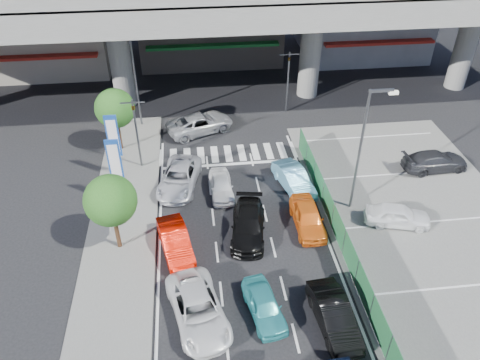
{
  "coord_description": "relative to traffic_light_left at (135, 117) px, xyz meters",
  "views": [
    {
      "loc": [
        -2.49,
        -15.74,
        18.68
      ],
      "look_at": [
        0.13,
        6.64,
        2.2
      ],
      "focal_mm": 35.0,
      "sensor_mm": 36.0,
      "label": 1
    }
  ],
  "objects": [
    {
      "name": "taxi_teal_mid",
      "position": [
        6.55,
        -13.45,
        -3.32
      ],
      "size": [
        2.06,
        3.79,
        1.22
      ],
      "primitive_type": "imported",
      "rotation": [
        0.0,
        0.0,
        0.18
      ],
      "color": "teal",
      "rests_on": "ground"
    },
    {
      "name": "parked_sedan_white",
      "position": [
        15.42,
        -7.92,
        -3.23
      ],
      "size": [
        4.08,
        2.46,
        1.3
      ],
      "primitive_type": "imported",
      "rotation": [
        0.0,
        0.0,
        1.31
      ],
      "color": "white",
      "rests_on": "parking_lot"
    },
    {
      "name": "hatch_black_mid_right",
      "position": [
        9.69,
        -14.47,
        -3.25
      ],
      "size": [
        1.82,
        4.3,
        1.38
      ],
      "primitive_type": "imported",
      "rotation": [
        0.0,
        0.0,
        0.09
      ],
      "color": "black",
      "rests_on": "ground"
    },
    {
      "name": "sedan_white_mid_left",
      "position": [
        3.39,
        -13.38,
        -3.25
      ],
      "size": [
        3.34,
        5.35,
        1.38
      ],
      "primitive_type": "imported",
      "rotation": [
        0.0,
        0.0,
        0.22
      ],
      "color": "white",
      "rests_on": "ground"
    },
    {
      "name": "sidewalk_left",
      "position": [
        -0.8,
        -8.0,
        -3.88
      ],
      "size": [
        4.0,
        30.0,
        0.12
      ],
      "primitive_type": "cube",
      "color": "#5B5B59",
      "rests_on": "ground"
    },
    {
      "name": "taxi_orange_right",
      "position": [
        10.11,
        -7.45,
        -3.25
      ],
      "size": [
        1.66,
        4.06,
        1.38
      ],
      "primitive_type": "imported",
      "rotation": [
        0.0,
        0.0,
        0.01
      ],
      "color": "orange",
      "rests_on": "ground"
    },
    {
      "name": "wagon_silver_front_left",
      "position": [
        2.63,
        -2.59,
        -3.25
      ],
      "size": [
        3.32,
        5.35,
        1.38
      ],
      "primitive_type": "imported",
      "rotation": [
        0.0,
        0.0,
        -0.22
      ],
      "color": "silver",
      "rests_on": "ground"
    },
    {
      "name": "fence_run",
      "position": [
        11.5,
        -11.0,
        -3.04
      ],
      "size": [
        0.16,
        22.0,
        1.8
      ],
      "primitive_type": null,
      "color": "#216035",
      "rests_on": "ground"
    },
    {
      "name": "traffic_light_left",
      "position": [
        0.0,
        0.0,
        0.0
      ],
      "size": [
        1.6,
        1.24,
        5.2
      ],
      "color": "#595B60",
      "rests_on": "ground"
    },
    {
      "name": "ground",
      "position": [
        6.2,
        -12.0,
        -3.94
      ],
      "size": [
        120.0,
        120.0,
        0.0
      ],
      "primitive_type": "plane",
      "color": "black",
      "rests_on": "ground"
    },
    {
      "name": "parked_sedan_dgrey",
      "position": [
        20.2,
        -2.71,
        -3.22
      ],
      "size": [
        4.65,
        2.1,
        1.32
      ],
      "primitive_type": "imported",
      "rotation": [
        0.0,
        0.0,
        1.63
      ],
      "color": "#2D2E32",
      "rests_on": "parking_lot"
    },
    {
      "name": "sedan_white_front_mid",
      "position": [
        5.31,
        -3.67,
        -3.33
      ],
      "size": [
        1.55,
        3.61,
        1.22
      ],
      "primitive_type": "imported",
      "rotation": [
        0.0,
        0.0,
        0.03
      ],
      "color": "white",
      "rests_on": "ground"
    },
    {
      "name": "parking_lot",
      "position": [
        17.2,
        -10.0,
        -3.91
      ],
      "size": [
        12.0,
        28.0,
        0.06
      ],
      "primitive_type": "cube",
      "color": "#5B5B59",
      "rests_on": "ground"
    },
    {
      "name": "signboard_near",
      "position": [
        -1.0,
        -4.01,
        -0.87
      ],
      "size": [
        0.8,
        0.14,
        4.7
      ],
      "color": "#595B60",
      "rests_on": "ground"
    },
    {
      "name": "street_lamp_right",
      "position": [
        13.37,
        -6.0,
        0.83
      ],
      "size": [
        1.65,
        0.22,
        8.0
      ],
      "color": "#595B60",
      "rests_on": "ground"
    },
    {
      "name": "kei_truck_front_right",
      "position": [
        10.07,
        -3.64,
        -3.25
      ],
      "size": [
        2.41,
        4.41,
        1.38
      ],
      "primitive_type": "imported",
      "rotation": [
        0.0,
        0.0,
        0.24
      ],
      "color": "#64B1D6",
      "rests_on": "ground"
    },
    {
      "name": "sedan_black_mid",
      "position": [
        6.53,
        -7.71,
        -3.26
      ],
      "size": [
        2.62,
        4.9,
        1.35
      ],
      "primitive_type": "imported",
      "rotation": [
        0.0,
        0.0,
        -0.16
      ],
      "color": "black",
      "rests_on": "ground"
    },
    {
      "name": "tree_near",
      "position": [
        -0.8,
        -8.0,
        -0.55
      ],
      "size": [
        2.8,
        2.8,
        4.8
      ],
      "color": "#382314",
      "rests_on": "ground"
    },
    {
      "name": "street_lamp_left",
      "position": [
        -0.13,
        6.0,
        0.83
      ],
      "size": [
        1.65,
        0.22,
        8.0
      ],
      "color": "#595B60",
      "rests_on": "ground"
    },
    {
      "name": "crossing_wagon_silver",
      "position": [
        4.34,
        4.46,
        -3.21
      ],
      "size": [
        5.75,
        4.25,
        1.45
      ],
      "primitive_type": "imported",
      "rotation": [
        0.0,
        0.0,
        1.97
      ],
      "color": "#9A9BA1",
      "rests_on": "ground"
    },
    {
      "name": "tree_far",
      "position": [
        -1.6,
        2.5,
        -0.55
      ],
      "size": [
        2.8,
        2.8,
        4.8
      ],
      "color": "#382314",
      "rests_on": "ground"
    },
    {
      "name": "traffic_light_right",
      "position": [
        11.7,
        7.0,
        0.0
      ],
      "size": [
        1.6,
        1.24,
        5.2
      ],
      "color": "#595B60",
      "rests_on": "ground"
    },
    {
      "name": "traffic_cone",
      "position": [
        11.87,
        -6.3,
        -3.51
      ],
      "size": [
        0.44,
        0.44,
        0.74
      ],
      "primitive_type": "cone",
      "rotation": [
        0.0,
        0.0,
        -0.18
      ],
      "color": "red",
      "rests_on": "parking_lot"
    },
    {
      "name": "taxi_orange_left",
      "position": [
        2.35,
        -8.62,
        -3.25
      ],
      "size": [
        2.28,
        4.36,
        1.37
      ],
      "primitive_type": "imported",
      "rotation": [
        0.0,
        0.0,
        0.21
      ],
      "color": "#B91001",
      "rests_on": "ground"
    },
    {
      "name": "signboard_far",
      "position": [
        -1.4,
        -1.01,
        -0.87
      ],
      "size": [
        0.8,
        0.14,
        4.7
      ],
      "color": "#595B60",
      "rests_on": "ground"
    }
  ]
}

